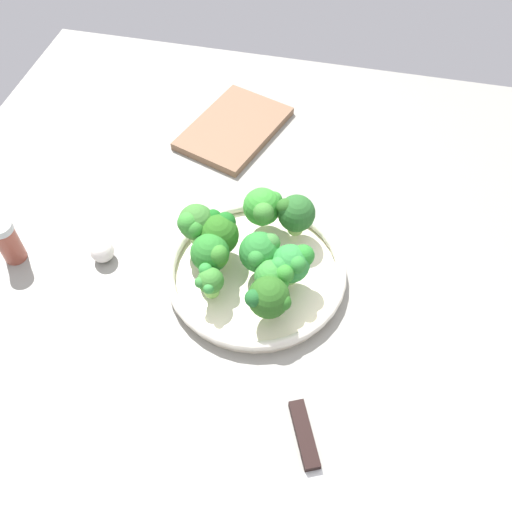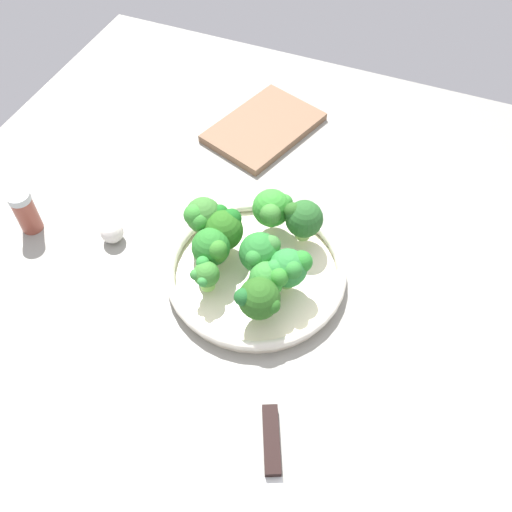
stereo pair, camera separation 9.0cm
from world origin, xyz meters
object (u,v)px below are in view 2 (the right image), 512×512
Objects in this scene: bowl at (256,272)px; broccoli_floret_3 at (289,266)px; broccoli_floret_5 at (303,219)px; garlic_bulb at (112,232)px; broccoli_floret_4 at (213,247)px; broccoli_floret_9 at (223,228)px; knife at (273,476)px; broccoli_floret_2 at (261,252)px; broccoli_floret_7 at (268,279)px; broccoli_floret_6 at (202,217)px; cutting_board at (264,127)px; broccoli_floret_0 at (259,297)px; broccoli_floret_8 at (272,209)px; pepper_shaker at (26,211)px; broccoli_floret_1 at (205,274)px.

broccoli_floret_3 is (-0.90, -5.95, 5.76)cm from bowl.
broccoli_floret_5 is 33.33cm from garlic_bulb.
broccoli_floret_4 is (-0.82, 12.76, -0.37)cm from broccoli_floret_3.
knife is at bearing -146.24° from broccoli_floret_9.
broccoli_floret_7 is (-4.32, -3.03, -0.23)cm from broccoli_floret_2.
broccoli_floret_5 reaches higher than broccoli_floret_7.
broccoli_floret_4 is 0.98× the size of broccoli_floret_9.
broccoli_floret_6 reaches higher than cutting_board.
broccoli_floret_3 is 30.42cm from knife.
broccoli_floret_2 is 7.75cm from broccoli_floret_4.
broccoli_floret_4 is at bearing 93.70° from broccoli_floret_3.
broccoli_floret_4 is 0.95× the size of broccoli_floret_5.
bowl is 4.11× the size of broccoli_floret_2.
garlic_bulb is (-2.11, 27.11, -5.02)cm from broccoli_floret_2.
broccoli_floret_9 is at bearing 45.61° from broccoli_floret_0.
broccoli_floret_8 reaches higher than pepper_shaker.
bowl is 3.87× the size of broccoli_floret_6.
pepper_shaker is (-5.02, 41.37, 2.85)cm from bowl.
pepper_shaker is at bearing 102.43° from broccoli_floret_9.
broccoli_floret_9 is 33.93cm from cutting_board.
broccoli_floret_8 is 9.19cm from broccoli_floret_9.
broccoli_floret_0 is 1.08× the size of broccoli_floret_7.
knife is at bearing -157.03° from broccoli_floret_7.
broccoli_floret_0 reaches higher than broccoli_floret_7.
broccoli_floret_6 is at bearing 27.74° from broccoli_floret_1.
knife is 6.30× the size of garlic_bulb.
cutting_board is at bearing -35.32° from pepper_shaker.
broccoli_floret_4 is (4.71, 0.90, 0.84)cm from broccoli_floret_1.
broccoli_floret_3 is at bearing -152.84° from cutting_board.
broccoli_floret_4 is at bearing 152.64° from broccoli_floret_8.
broccoli_floret_9 reaches higher than garlic_bulb.
broccoli_floret_0 is 1.03× the size of broccoli_floret_4.
bowl is 1.30× the size of cutting_board.
broccoli_floret_8 and broccoli_floret_9 have the same top height.
broccoli_floret_7 reaches higher than garlic_bulb.
broccoli_floret_8 is at bearing -56.34° from broccoli_floret_6.
broccoli_floret_2 is 0.94× the size of broccoli_floret_6.
pepper_shaker is at bearing 87.72° from broccoli_floret_1.
broccoli_floret_9 reaches higher than broccoli_floret_7.
broccoli_floret_8 reaches higher than bowl.
broccoli_floret_8 is (9.59, 0.96, 5.49)cm from bowl.
knife is 70.24cm from cutting_board.
broccoli_floret_0 is 18.16cm from broccoli_floret_6.
broccoli_floret_6 reaches higher than broccoli_floret_9.
broccoli_floret_2 is 0.86× the size of pepper_shaker.
broccoli_floret_7 is (2.34, -9.63, 0.77)cm from broccoli_floret_1.
pepper_shaker is (-3.30, 34.56, -2.54)cm from broccoli_floret_4.
broccoli_floret_1 is 42.75cm from cutting_board.
broccoli_floret_7 is at bearing -161.12° from broccoli_floret_8.
knife is 49.23cm from garlic_bulb.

